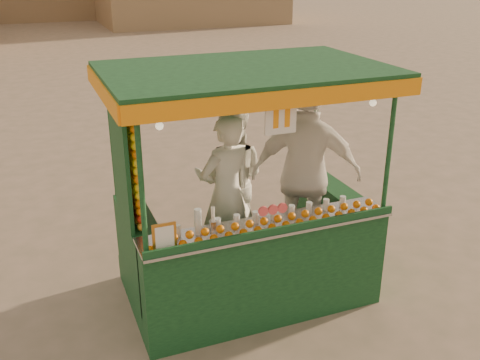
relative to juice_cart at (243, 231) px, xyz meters
name	(u,v)px	position (x,y,z in m)	size (l,w,h in m)	color
ground	(211,291)	(-0.27, 0.20, -0.75)	(90.00, 90.00, 0.00)	#695E4B
juice_cart	(243,231)	(0.00, 0.00, 0.00)	(2.56, 1.66, 2.33)	#0E3319
vendor_left	(227,193)	(-0.08, 0.24, 0.32)	(0.66, 0.51, 1.60)	white
vendor_middle	(230,180)	(0.08, 0.56, 0.31)	(0.96, 0.89, 1.59)	beige
vendor_right	(306,174)	(0.73, 0.10, 0.46)	(1.19, 0.90, 1.87)	silver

